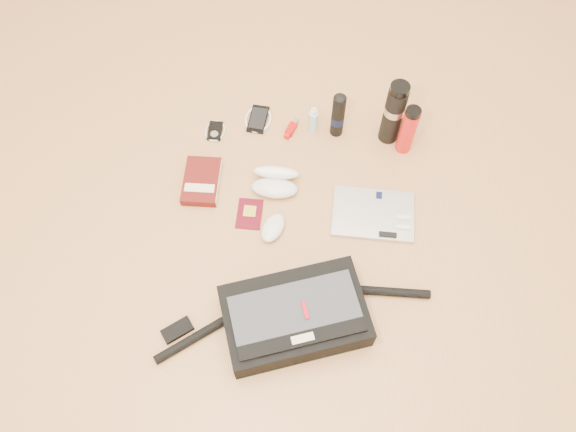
{
  "coord_description": "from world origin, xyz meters",
  "views": [
    {
      "loc": [
        0.1,
        -0.87,
        1.79
      ],
      "look_at": [
        -0.03,
        0.05,
        0.06
      ],
      "focal_mm": 35.0,
      "sensor_mm": 36.0,
      "label": 1
    }
  ],
  "objects": [
    {
      "name": "ground",
      "position": [
        0.0,
        0.0,
        0.0
      ],
      "size": [
        4.0,
        4.0,
        0.0
      ],
      "primitive_type": "plane",
      "color": "#B9814D",
      "rests_on": "ground"
    },
    {
      "name": "messenger_bag",
      "position": [
        0.04,
        -0.31,
        0.06
      ],
      "size": [
        0.86,
        0.43,
        0.13
      ],
      "rotation": [
        0.0,
        0.0,
        0.39
      ],
      "color": "black",
      "rests_on": "ground"
    },
    {
      "name": "laptop",
      "position": [
        0.27,
        0.13,
        0.01
      ],
      "size": [
        0.3,
        0.21,
        0.03
      ],
      "rotation": [
        0.0,
        0.0,
        0.04
      ],
      "color": "#B5B5B8",
      "rests_on": "ground"
    },
    {
      "name": "book",
      "position": [
        -0.37,
        0.17,
        0.02
      ],
      "size": [
        0.15,
        0.21,
        0.04
      ],
      "rotation": [
        0.0,
        0.0,
        0.09
      ],
      "color": "#4B0E0C",
      "rests_on": "ground"
    },
    {
      "name": "passport",
      "position": [
        -0.18,
        0.07,
        0.0
      ],
      "size": [
        0.1,
        0.13,
        0.01
      ],
      "rotation": [
        0.0,
        0.0,
        0.06
      ],
      "color": "#4B0512",
      "rests_on": "ground"
    },
    {
      "name": "mouse",
      "position": [
        -0.08,
        0.01,
        0.02
      ],
      "size": [
        0.1,
        0.14,
        0.04
      ],
      "rotation": [
        0.0,
        0.0,
        -0.28
      ],
      "color": "silver",
      "rests_on": "ground"
    },
    {
      "name": "sunglasses_case",
      "position": [
        -0.1,
        0.2,
        0.03
      ],
      "size": [
        0.18,
        0.15,
        0.1
      ],
      "rotation": [
        0.0,
        0.0,
        0.05
      ],
      "color": "silver",
      "rests_on": "ground"
    },
    {
      "name": "ipod",
      "position": [
        -0.38,
        0.41,
        0.01
      ],
      "size": [
        0.08,
        0.09,
        0.01
      ],
      "rotation": [
        0.0,
        0.0,
        0.08
      ],
      "color": "black",
      "rests_on": "ground"
    },
    {
      "name": "phone",
      "position": [
        -0.22,
        0.49,
        0.01
      ],
      "size": [
        0.11,
        0.13,
        0.01
      ],
      "rotation": [
        0.0,
        0.0,
        -0.03
      ],
      "color": "black",
      "rests_on": "ground"
    },
    {
      "name": "inhaler",
      "position": [
        -0.08,
        0.46,
        0.01
      ],
      "size": [
        0.05,
        0.1,
        0.03
      ],
      "rotation": [
        0.0,
        0.0,
        -0.29
      ],
      "color": "#AC0A0B",
      "rests_on": "ground"
    },
    {
      "name": "spray_bottle",
      "position": [
        0.0,
        0.47,
        0.06
      ],
      "size": [
        0.04,
        0.04,
        0.13
      ],
      "rotation": [
        0.0,
        0.0,
        -0.03
      ],
      "color": "#9BC8D9",
      "rests_on": "ground"
    },
    {
      "name": "aerosol_can",
      "position": [
        0.09,
        0.48,
        0.11
      ],
      "size": [
        0.07,
        0.07,
        0.21
      ],
      "rotation": [
        0.0,
        0.0,
        0.42
      ],
      "color": "black",
      "rests_on": "ground"
    },
    {
      "name": "thermos_black",
      "position": [
        0.29,
        0.48,
        0.15
      ],
      "size": [
        0.08,
        0.08,
        0.29
      ],
      "rotation": [
        0.0,
        0.0,
        -0.08
      ],
      "color": "black",
      "rests_on": "ground"
    },
    {
      "name": "thermos_red",
      "position": [
        0.36,
        0.44,
        0.11
      ],
      "size": [
        0.08,
        0.08,
        0.23
      ],
      "rotation": [
        0.0,
        0.0,
        -0.41
      ],
      "color": "red",
      "rests_on": "ground"
    }
  ]
}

